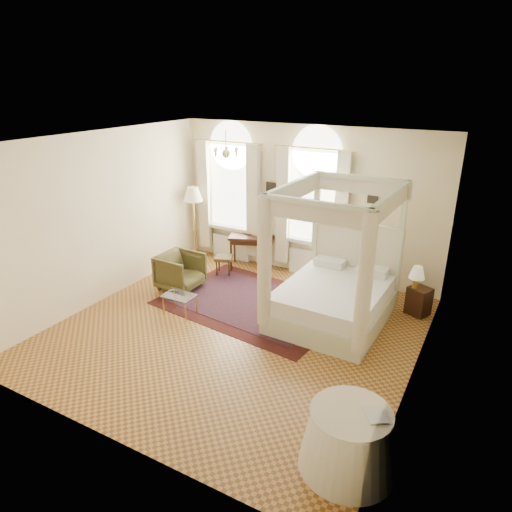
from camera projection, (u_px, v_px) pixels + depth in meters
The scene contains 18 objects.
ground at pixel (236, 330), 8.12m from camera, with size 6.00×6.00×0.00m, color #AE6E32.
room_walls at pixel (235, 224), 7.40m from camera, with size 6.00×6.00×6.00m.
window_left at pixel (230, 200), 10.78m from camera, with size 1.62×0.27×3.29m.
window_right at pixel (312, 212), 9.83m from camera, with size 1.62×0.27×3.29m.
chandelier at pixel (226, 152), 8.45m from camera, with size 0.51×0.45×0.50m.
wall_pictures at pixel (310, 192), 9.81m from camera, with size 2.54×0.03×0.39m.
canopy_bed at pixel (333, 292), 8.25m from camera, with size 1.96×2.38×2.51m.
nightstand at pixel (419, 301), 8.59m from camera, with size 0.38×0.34×0.54m, color black.
nightstand_lamp at pixel (417, 274), 8.40m from camera, with size 0.29×0.29×0.43m.
writing_desk at pixel (252, 240), 10.63m from camera, with size 1.15×0.86×0.77m.
laptop at pixel (248, 233), 10.72m from camera, with size 0.29×0.19×0.02m, color black.
stool at pixel (224, 259), 10.33m from camera, with size 0.49×0.49×0.43m.
armchair at pixel (180, 271), 9.62m from camera, with size 0.82×0.84×0.77m, color #433D1D.
coffee_table at pixel (179, 297), 8.52m from camera, with size 0.60×0.42×0.40m.
floor_lamp at pixel (193, 198), 10.82m from camera, with size 0.46×0.46×1.80m.
oriental_rug at pixel (254, 303), 9.09m from camera, with size 3.75×2.89×0.01m.
side_table at pixel (349, 439), 5.15m from camera, with size 1.13×1.13×0.77m.
book at pixel (366, 416), 4.93m from camera, with size 0.21×0.28×0.03m, color black.
Camera 1 is at (3.74, -6.03, 4.19)m, focal length 32.00 mm.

